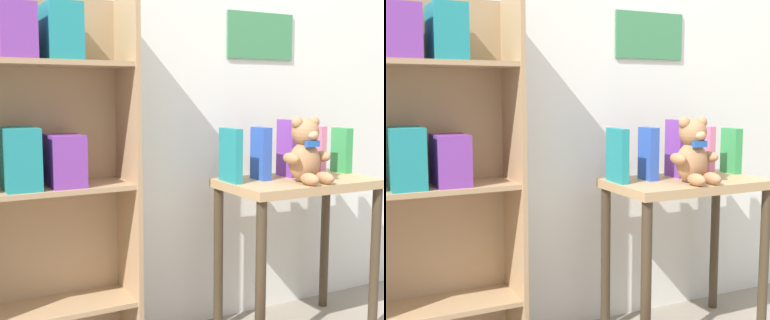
{
  "view_description": "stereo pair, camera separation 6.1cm",
  "coord_description": "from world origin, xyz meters",
  "views": [
    {
      "loc": [
        -1.19,
        -0.66,
        1.0
      ],
      "look_at": [
        -0.26,
        1.12,
        0.76
      ],
      "focal_mm": 50.0,
      "sensor_mm": 36.0,
      "label": 1
    },
    {
      "loc": [
        -1.13,
        -0.69,
        1.0
      ],
      "look_at": [
        -0.26,
        1.12,
        0.76
      ],
      "focal_mm": 50.0,
      "sensor_mm": 36.0,
      "label": 2
    }
  ],
  "objects": [
    {
      "name": "book_standing_green",
      "position": [
        0.5,
        1.14,
        0.76
      ],
      "size": [
        0.04,
        0.1,
        0.2
      ],
      "primitive_type": "cube",
      "rotation": [
        0.0,
        0.0,
        -0.04
      ],
      "color": "#33934C",
      "rests_on": "display_table"
    },
    {
      "name": "teddy_bear",
      "position": [
        0.19,
        0.99,
        0.77
      ],
      "size": [
        0.2,
        0.18,
        0.26
      ],
      "color": "#A8754C",
      "rests_on": "display_table"
    },
    {
      "name": "book_standing_teal",
      "position": [
        -0.08,
        1.14,
        0.76
      ],
      "size": [
        0.04,
        0.14,
        0.21
      ],
      "primitive_type": "cube",
      "rotation": [
        0.0,
        0.0,
        -0.03
      ],
      "color": "teal",
      "rests_on": "display_table"
    },
    {
      "name": "display_table",
      "position": [
        0.21,
        1.07,
        0.53
      ],
      "size": [
        0.64,
        0.37,
        0.66
      ],
      "color": "tan",
      "rests_on": "ground_plane"
    },
    {
      "name": "book_standing_pink",
      "position": [
        0.36,
        1.14,
        0.76
      ],
      "size": [
        0.03,
        0.1,
        0.21
      ],
      "primitive_type": "cube",
      "rotation": [
        0.0,
        0.0,
        0.04
      ],
      "color": "#D17093",
      "rests_on": "display_table"
    },
    {
      "name": "book_standing_blue",
      "position": [
        0.07,
        1.13,
        0.76
      ],
      "size": [
        0.05,
        0.1,
        0.21
      ],
      "primitive_type": "cube",
      "rotation": [
        0.0,
        0.0,
        -0.05
      ],
      "color": "#2D51B7",
      "rests_on": "display_table"
    },
    {
      "name": "bookshelf_side",
      "position": [
        -0.8,
        1.23,
        0.77
      ],
      "size": [
        0.64,
        0.24,
        1.35
      ],
      "color": "tan",
      "rests_on": "ground_plane"
    },
    {
      "name": "book_standing_purple",
      "position": [
        0.21,
        1.15,
        0.78
      ],
      "size": [
        0.04,
        0.11,
        0.24
      ],
      "primitive_type": "cube",
      "rotation": [
        0.0,
        0.0,
        -0.02
      ],
      "color": "purple",
      "rests_on": "display_table"
    },
    {
      "name": "wall_back",
      "position": [
        0.0,
        1.37,
        1.25
      ],
      "size": [
        4.8,
        0.07,
        2.5
      ],
      "color": "silver",
      "rests_on": "ground_plane"
    }
  ]
}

